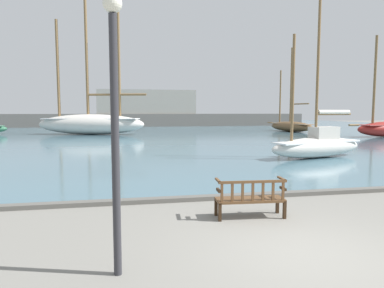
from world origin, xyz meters
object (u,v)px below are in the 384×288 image
sailboat_far_starboard (318,144)px  lamp_post (115,109)px  sailboat_outer_port (291,125)px  sailboat_centre_channel (91,122)px  park_bench (250,198)px

sailboat_far_starboard → lamp_post: size_ratio=1.97×
sailboat_outer_port → sailboat_centre_channel: sailboat_centre_channel is taller
sailboat_outer_port → sailboat_centre_channel: 23.27m
sailboat_far_starboard → sailboat_outer_port: sailboat_outer_port is taller
sailboat_centre_channel → sailboat_outer_port: bearing=2.6°
sailboat_far_starboard → sailboat_centre_channel: size_ratio=0.55×
sailboat_outer_port → lamp_post: sailboat_outer_port is taller
sailboat_far_starboard → sailboat_centre_channel: sailboat_centre_channel is taller
lamp_post → sailboat_outer_port: bearing=59.4°
sailboat_far_starboard → sailboat_outer_port: (9.71, 22.18, 0.06)m
sailboat_far_starboard → sailboat_outer_port: size_ratio=0.82×
sailboat_far_starboard → sailboat_outer_port: 24.21m
park_bench → sailboat_centre_channel: (-6.50, 29.95, 0.95)m
sailboat_centre_channel → park_bench: bearing=-77.8°
sailboat_outer_port → sailboat_centre_channel: size_ratio=0.67×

